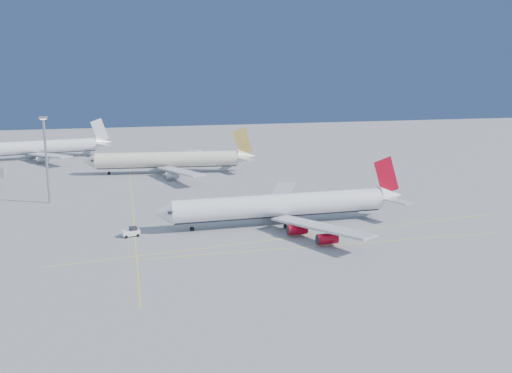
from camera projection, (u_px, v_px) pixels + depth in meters
The scene contains 7 objects.
ground at pixel (293, 230), 147.29m from camera, with size 500.00×500.00×0.00m, color slate.
taxiway_lines at pixel (233, 227), 150.11m from camera, with size 118.86×140.00×0.02m.
airliner_virgin at pixel (285, 205), 151.56m from camera, with size 69.42×62.39×17.14m.
airliner_etihad at pixel (171, 160), 221.04m from camera, with size 66.90×61.52×17.45m.
airliner_third at pixel (39, 147), 253.90m from camera, with size 63.65×58.05×17.12m.
pushback_tug at pixel (131, 232), 141.79m from camera, with size 4.61×3.39×2.38m.
light_mast at pixel (46, 153), 172.13m from camera, with size 2.29×2.29×26.51m.
Camera 1 is at (-41.02, -135.70, 42.62)m, focal length 40.00 mm.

